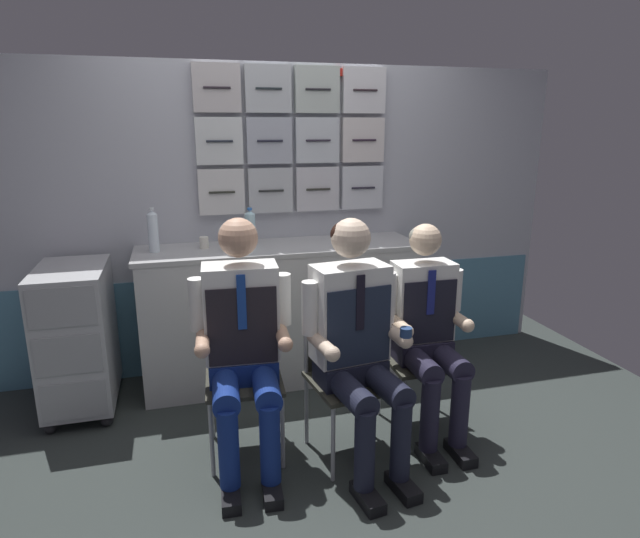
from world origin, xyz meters
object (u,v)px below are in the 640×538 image
(folding_chair_right, at_px, (343,360))
(coffee_cup_spare, at_px, (204,242))
(folding_chair_by_counter, at_px, (414,339))
(folding_chair_left, at_px, (242,358))
(crew_member_right, at_px, (356,334))
(water_bottle_blue_cap, at_px, (153,231))
(crew_member_left, at_px, (243,334))
(crew_member_by_counter, at_px, (428,325))
(service_trolley, at_px, (77,335))

(folding_chair_right, xyz_separation_m, coffee_cup_spare, (-0.65, 0.98, 0.48))
(folding_chair_right, xyz_separation_m, folding_chair_by_counter, (0.50, 0.16, 0.00))
(folding_chair_left, bearing_deg, folding_chair_right, -17.13)
(coffee_cup_spare, bearing_deg, crew_member_right, -59.29)
(folding_chair_left, xyz_separation_m, water_bottle_blue_cap, (-0.44, 0.80, 0.58))
(folding_chair_right, distance_m, water_bottle_blue_cap, 1.48)
(crew_member_left, relative_size, crew_member_right, 1.00)
(coffee_cup_spare, bearing_deg, folding_chair_left, -80.94)
(folding_chair_left, bearing_deg, folding_chair_by_counter, -0.05)
(folding_chair_left, relative_size, water_bottle_blue_cap, 2.94)
(folding_chair_by_counter, distance_m, water_bottle_blue_cap, 1.76)
(crew_member_right, distance_m, coffee_cup_spare, 1.35)
(crew_member_left, distance_m, folding_chair_by_counter, 1.06)
(folding_chair_right, xyz_separation_m, crew_member_by_counter, (0.49, -0.00, 0.15))
(crew_member_by_counter, xyz_separation_m, water_bottle_blue_cap, (-1.46, 0.96, 0.43))
(crew_member_by_counter, height_order, coffee_cup_spare, crew_member_by_counter)
(crew_member_by_counter, bearing_deg, coffee_cup_spare, 139.43)
(folding_chair_by_counter, distance_m, coffee_cup_spare, 1.49)
(water_bottle_blue_cap, bearing_deg, coffee_cup_spare, 3.73)
(folding_chair_right, height_order, crew_member_by_counter, crew_member_by_counter)
(service_trolley, distance_m, crew_member_right, 1.78)
(crew_member_left, xyz_separation_m, water_bottle_blue_cap, (-0.43, 0.95, 0.37))
(service_trolley, bearing_deg, coffee_cup_spare, 11.48)
(service_trolley, bearing_deg, water_bottle_blue_cap, 16.25)
(crew_member_left, relative_size, coffee_cup_spare, 17.07)
(crew_member_by_counter, relative_size, water_bottle_blue_cap, 4.29)
(crew_member_right, height_order, water_bottle_blue_cap, crew_member_right)
(crew_member_by_counter, bearing_deg, water_bottle_blue_cap, 146.64)
(service_trolley, height_order, coffee_cup_spare, coffee_cup_spare)
(folding_chair_left, distance_m, coffee_cup_spare, 0.96)
(folding_chair_left, relative_size, crew_member_right, 0.64)
(crew_member_by_counter, bearing_deg, crew_member_left, 179.59)
(crew_member_right, distance_m, water_bottle_blue_cap, 1.53)
(folding_chair_left, height_order, coffee_cup_spare, coffee_cup_spare)
(crew_member_right, bearing_deg, folding_chair_right, 97.95)
(service_trolley, height_order, water_bottle_blue_cap, water_bottle_blue_cap)
(water_bottle_blue_cap, bearing_deg, crew_member_by_counter, -33.36)
(folding_chair_by_counter, relative_size, coffee_cup_spare, 10.99)
(crew_member_by_counter, bearing_deg, folding_chair_left, 170.87)
(water_bottle_blue_cap, bearing_deg, service_trolley, -163.75)
(coffee_cup_spare, bearing_deg, folding_chair_right, -56.33)
(coffee_cup_spare, bearing_deg, service_trolley, -168.52)
(folding_chair_by_counter, bearing_deg, crew_member_left, -171.43)
(service_trolley, height_order, folding_chair_by_counter, service_trolley)
(service_trolley, height_order, crew_member_right, crew_member_right)
(crew_member_right, bearing_deg, water_bottle_blue_cap, 131.55)
(folding_chair_by_counter, bearing_deg, crew_member_by_counter, -90.59)
(folding_chair_left, relative_size, crew_member_by_counter, 0.68)
(crew_member_left, distance_m, crew_member_right, 0.58)
(folding_chair_right, distance_m, crew_member_by_counter, 0.52)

